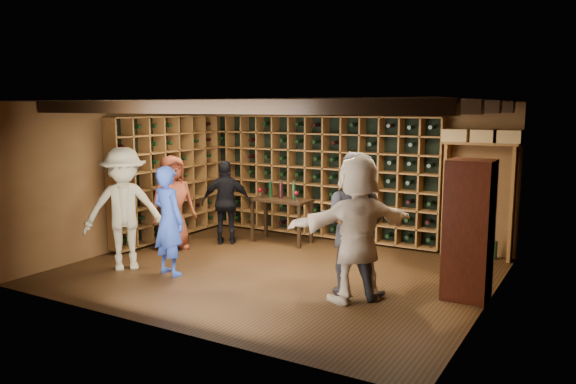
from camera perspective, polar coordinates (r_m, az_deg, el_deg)
The scene contains 13 objects.
ground at distance 8.44m, azimuth -1.22°, elevation -8.04°, with size 6.00×6.00×0.00m, color #331E0E.
room_shell at distance 8.13m, azimuth -1.08°, elevation 8.62°, with size 6.00×6.00×6.00m.
wine_rack_back at distance 10.46m, azimuth 2.94°, elevation 1.63°, with size 4.65×0.30×2.20m.
wine_rack_left at distance 10.53m, azimuth -12.13°, elevation 1.50°, with size 0.30×2.65×2.20m.
crate_shelf at distance 9.44m, azimuth 19.00°, elevation 2.97°, with size 1.20×0.32×2.07m.
display_cabinet at distance 7.43m, azimuth 17.85°, elevation -3.95°, with size 0.55×0.50×1.75m.
man_blue_shirt at distance 8.29m, azimuth -12.04°, elevation -2.87°, with size 0.58×0.38×1.59m, color navy.
man_grey_suit at distance 7.25m, azimuth 6.56°, elevation -3.29°, with size 0.91×0.71×1.86m, color black.
guest_red_floral at distance 9.77m, azimuth -11.65°, elevation -1.06°, with size 0.79×0.51×1.62m, color maroon.
guest_woman_black at distance 10.01m, azimuth -6.27°, elevation -1.05°, with size 0.88×0.37×1.50m, color black.
guest_khaki at distance 8.70m, azimuth -16.32°, elevation -1.67°, with size 1.19×0.68×1.84m, color gray.
guest_beige at distance 7.04m, azimuth 7.02°, elevation -3.72°, with size 1.71×0.55×1.85m, color tan.
tasting_table at distance 10.03m, azimuth -0.67°, elevation -1.17°, with size 1.07×0.54×1.08m.
Camera 1 is at (4.21, -6.91, 2.42)m, focal length 35.00 mm.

